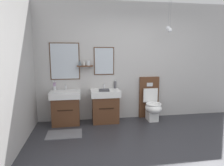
{
  "coord_description": "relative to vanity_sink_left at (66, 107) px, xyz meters",
  "views": [
    {
      "loc": [
        -1.3,
        -2.46,
        1.61
      ],
      "look_at": [
        -0.66,
        1.63,
        0.93
      ],
      "focal_mm": 31.15,
      "sensor_mm": 36.0,
      "label": 1
    }
  ],
  "objects": [
    {
      "name": "ground_plane",
      "position": [
        1.67,
        -1.81,
        -0.44
      ],
      "size": [
        6.09,
        5.45,
        0.1
      ],
      "primitive_type": "cube",
      "color": "#2D2D33",
      "rests_on": "ground"
    },
    {
      "name": "tap_on_right_sink",
      "position": [
        0.88,
        0.17,
        0.43
      ],
      "size": [
        0.03,
        0.13,
        0.11
      ],
      "color": "silver",
      "rests_on": "vanity_sink_right"
    },
    {
      "name": "folded_hand_towel",
      "position": [
        0.84,
        -0.13,
        0.38
      ],
      "size": [
        0.22,
        0.16,
        0.04
      ],
      "primitive_type": "cube",
      "color": "#47474C",
      "rests_on": "vanity_sink_right"
    },
    {
      "name": "soap_dispenser",
      "position": [
        1.14,
        0.16,
        0.44
      ],
      "size": [
        0.06,
        0.06,
        0.2
      ],
      "color": "#4C4C51",
      "rests_on": "vanity_sink_right"
    },
    {
      "name": "vanity_sink_left",
      "position": [
        0.0,
        0.0,
        0.0
      ],
      "size": [
        0.65,
        0.47,
        0.75
      ],
      "color": "#56331E",
      "rests_on": "ground"
    },
    {
      "name": "bath_mat",
      "position": [
        -0.0,
        -0.58,
        -0.39
      ],
      "size": [
        0.68,
        0.44,
        0.01
      ],
      "primitive_type": "cube",
      "color": "slate",
      "rests_on": "ground"
    },
    {
      "name": "vanity_sink_right",
      "position": [
        0.88,
        0.0,
        0.0
      ],
      "size": [
        0.65,
        0.47,
        0.75
      ],
      "color": "#56331E",
      "rests_on": "ground"
    },
    {
      "name": "tap_on_left_sink",
      "position": [
        -0.0,
        0.17,
        0.43
      ],
      "size": [
        0.03,
        0.13,
        0.11
      ],
      "color": "silver",
      "rests_on": "vanity_sink_left"
    },
    {
      "name": "toilet",
      "position": [
        1.98,
        -0.01,
        -0.02
      ],
      "size": [
        0.48,
        0.62,
        1.0
      ],
      "color": "#56331E",
      "rests_on": "ground"
    },
    {
      "name": "toothbrush_cup",
      "position": [
        -0.25,
        0.15,
        0.41
      ],
      "size": [
        0.07,
        0.07,
        0.21
      ],
      "color": "silver",
      "rests_on": "vanity_sink_left"
    },
    {
      "name": "wall_back",
      "position": [
        1.65,
        0.25,
        0.97
      ],
      "size": [
        4.89,
        0.6,
        2.73
      ],
      "color": "#B7B5B2",
      "rests_on": "ground"
    }
  ]
}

